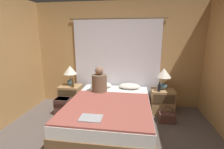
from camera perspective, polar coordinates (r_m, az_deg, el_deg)
wall_back at (r=4.01m, az=1.73°, el=6.78°), size 4.10×0.06×2.50m
curtain_panel at (r=3.97m, az=1.60°, el=3.89°), size 2.28×0.03×2.12m
bed at (r=3.22m, az=-0.81°, el=-13.64°), size 1.54×2.03×0.51m
nightstand_left at (r=4.14m, az=-14.29°, el=-7.37°), size 0.50×0.41×0.54m
nightstand_right at (r=3.89m, az=17.23°, el=-8.95°), size 0.50×0.41×0.54m
lamp_left at (r=4.03m, az=-14.48°, el=0.73°), size 0.32×0.32×0.48m
lamp_right at (r=3.77m, az=17.73°, el=-0.35°), size 0.32×0.32×0.48m
pillow_left at (r=3.90m, az=-3.82°, el=-3.65°), size 0.50×0.31×0.12m
pillow_right at (r=3.82m, az=6.16°, el=-4.07°), size 0.50×0.31×0.12m
blanket_on_bed at (r=2.85m, az=-1.72°, el=-11.25°), size 1.48×1.42×0.03m
person_left_in_bed at (r=3.52m, az=-4.44°, el=-2.71°), size 0.33×0.33×0.57m
beer_bottle_on_left_stand at (r=3.88m, az=-13.59°, el=-3.08°), size 0.06×0.06×0.24m
beer_bottle_on_right_stand at (r=3.65m, az=16.22°, el=-4.48°), size 0.06×0.06×0.22m
laptop_on_bed at (r=2.47m, az=-7.43°, el=-14.95°), size 0.32×0.23×0.02m
backpack_on_floor at (r=3.83m, az=-16.85°, el=-10.30°), size 0.33×0.27×0.37m
handbag_on_floor at (r=3.58m, az=18.71°, el=-14.06°), size 0.31×0.20×0.35m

